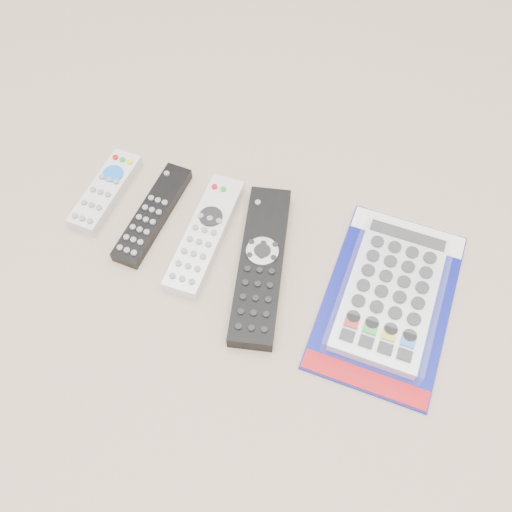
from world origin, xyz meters
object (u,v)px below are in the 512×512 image
(remote_silver_dvd, at_px, (205,234))
(remote_large_black, at_px, (261,264))
(remote_small_grey, at_px, (105,191))
(jumbo_remote_packaged, at_px, (391,293))
(remote_slim_black, at_px, (153,214))

(remote_silver_dvd, relative_size, remote_large_black, 0.79)
(remote_small_grey, height_order, remote_silver_dvd, same)
(remote_silver_dvd, xyz_separation_m, jumbo_remote_packaged, (0.28, -0.01, 0.01))
(remote_small_grey, distance_m, remote_large_black, 0.28)
(remote_large_black, bearing_deg, remote_slim_black, 158.50)
(remote_small_grey, bearing_deg, remote_slim_black, -7.35)
(remote_silver_dvd, bearing_deg, remote_slim_black, 173.83)
(remote_slim_black, bearing_deg, jumbo_remote_packaged, 0.54)
(remote_silver_dvd, bearing_deg, jumbo_remote_packaged, -2.31)
(remote_small_grey, distance_m, remote_silver_dvd, 0.18)
(remote_small_grey, xyz_separation_m, remote_large_black, (0.27, -0.05, 0.00))
(remote_slim_black, distance_m, remote_silver_dvd, 0.09)
(jumbo_remote_packaged, bearing_deg, remote_large_black, -173.84)
(jumbo_remote_packaged, bearing_deg, remote_small_grey, 177.71)
(remote_silver_dvd, xyz_separation_m, remote_large_black, (0.10, -0.02, 0.00))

